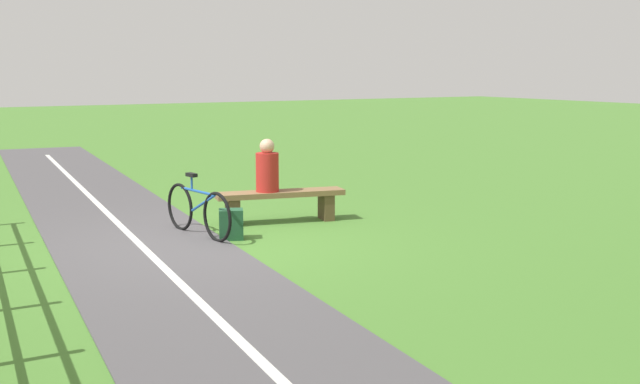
{
  "coord_description": "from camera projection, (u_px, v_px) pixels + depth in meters",
  "views": [
    {
      "loc": [
        3.71,
        9.51,
        2.28
      ],
      "look_at": [
        -0.83,
        1.65,
        0.85
      ],
      "focal_mm": 44.05,
      "sensor_mm": 36.0,
      "label": 1
    }
  ],
  "objects": [
    {
      "name": "ground_plane",
      "position": [
        203.0,
        243.0,
        10.33
      ],
      "size": [
        80.0,
        80.0,
        0.0
      ],
      "primitive_type": "plane",
      "color": "#477A2D"
    },
    {
      "name": "paved_path",
      "position": [
        252.0,
        353.0,
        6.33
      ],
      "size": [
        5.6,
        36.05,
        0.02
      ],
      "primitive_type": "cube",
      "rotation": [
        0.0,
        0.0,
        -0.09
      ],
      "color": "#4C494C",
      "rests_on": "ground_plane"
    },
    {
      "name": "path_centre_line",
      "position": [
        252.0,
        352.0,
        6.33
      ],
      "size": [
        3.1,
        31.87,
        0.0
      ],
      "primitive_type": "cube",
      "rotation": [
        0.0,
        0.0,
        -0.09
      ],
      "color": "silver",
      "rests_on": "paved_path"
    },
    {
      "name": "bench",
      "position": [
        280.0,
        200.0,
        11.7
      ],
      "size": [
        1.97,
        0.79,
        0.47
      ],
      "rotation": [
        0.0,
        0.0,
        -0.21
      ],
      "color": "brown",
      "rests_on": "ground_plane"
    },
    {
      "name": "person_seated",
      "position": [
        267.0,
        169.0,
        11.57
      ],
      "size": [
        0.4,
        0.4,
        0.78
      ],
      "rotation": [
        0.0,
        0.0,
        -0.21
      ],
      "color": "#B2231E",
      "rests_on": "bench"
    },
    {
      "name": "bicycle",
      "position": [
        198.0,
        210.0,
        10.73
      ],
      "size": [
        0.3,
        1.66,
        0.86
      ],
      "rotation": [
        0.0,
        0.0,
        1.73
      ],
      "color": "black",
      "rests_on": "ground_plane"
    },
    {
      "name": "backpack",
      "position": [
        231.0,
        224.0,
        10.57
      ],
      "size": [
        0.39,
        0.38,
        0.41
      ],
      "rotation": [
        0.0,
        0.0,
        2.75
      ],
      "color": "#1E4C2D",
      "rests_on": "ground_plane"
    }
  ]
}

